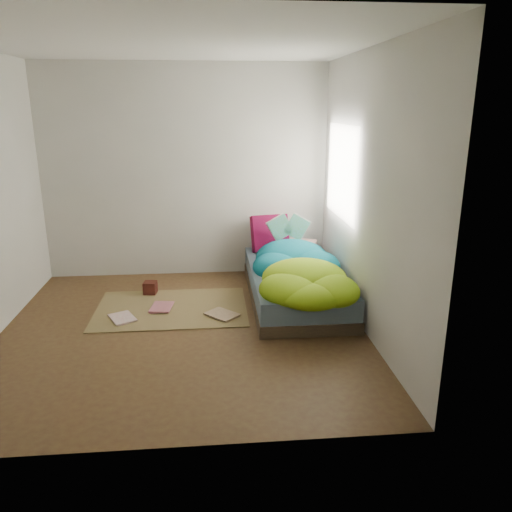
{
  "coord_description": "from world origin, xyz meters",
  "views": [
    {
      "loc": [
        0.3,
        -4.48,
        2.09
      ],
      "look_at": [
        0.78,
        0.75,
        0.51
      ],
      "focal_mm": 35.0,
      "sensor_mm": 36.0,
      "label": 1
    }
  ],
  "objects_px": {
    "bed": "(295,285)",
    "wooden_box": "(150,288)",
    "open_book": "(289,219)",
    "floor_book_b": "(151,307)",
    "floor_book_a": "(112,320)",
    "pillow_magenta": "(270,233)"
  },
  "relations": [
    {
      "from": "bed",
      "to": "wooden_box",
      "type": "relative_size",
      "value": 14.32
    },
    {
      "from": "open_book",
      "to": "floor_book_b",
      "type": "bearing_deg",
      "value": -155.71
    },
    {
      "from": "open_book",
      "to": "floor_book_a",
      "type": "bearing_deg",
      "value": -152.02
    },
    {
      "from": "bed",
      "to": "floor_book_b",
      "type": "distance_m",
      "value": 1.6
    },
    {
      "from": "bed",
      "to": "open_book",
      "type": "distance_m",
      "value": 0.82
    },
    {
      "from": "bed",
      "to": "pillow_magenta",
      "type": "bearing_deg",
      "value": 103.78
    },
    {
      "from": "bed",
      "to": "wooden_box",
      "type": "distance_m",
      "value": 1.67
    },
    {
      "from": "wooden_box",
      "to": "bed",
      "type": "bearing_deg",
      "value": -10.01
    },
    {
      "from": "bed",
      "to": "open_book",
      "type": "bearing_deg",
      "value": 90.32
    },
    {
      "from": "pillow_magenta",
      "to": "open_book",
      "type": "distance_m",
      "value": 0.41
    },
    {
      "from": "pillow_magenta",
      "to": "open_book",
      "type": "bearing_deg",
      "value": -65.82
    },
    {
      "from": "floor_book_a",
      "to": "pillow_magenta",
      "type": "bearing_deg",
      "value": 8.45
    },
    {
      "from": "pillow_magenta",
      "to": "open_book",
      "type": "xyz_separation_m",
      "value": [
        0.19,
        -0.28,
        0.24
      ]
    },
    {
      "from": "wooden_box",
      "to": "pillow_magenta",
      "type": "bearing_deg",
      "value": 19.09
    },
    {
      "from": "bed",
      "to": "open_book",
      "type": "relative_size",
      "value": 4.77
    },
    {
      "from": "pillow_magenta",
      "to": "floor_book_b",
      "type": "xyz_separation_m",
      "value": [
        -1.39,
        -0.96,
        -0.54
      ]
    },
    {
      "from": "bed",
      "to": "wooden_box",
      "type": "xyz_separation_m",
      "value": [
        -1.64,
        0.29,
        -0.09
      ]
    },
    {
      "from": "wooden_box",
      "to": "floor_book_b",
      "type": "bearing_deg",
      "value": -82.74
    },
    {
      "from": "bed",
      "to": "floor_book_a",
      "type": "distance_m",
      "value": 2.01
    },
    {
      "from": "pillow_magenta",
      "to": "floor_book_a",
      "type": "bearing_deg",
      "value": -154.45
    },
    {
      "from": "wooden_box",
      "to": "floor_book_a",
      "type": "bearing_deg",
      "value": -111.48
    },
    {
      "from": "open_book",
      "to": "wooden_box",
      "type": "relative_size",
      "value": 3.0
    }
  ]
}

